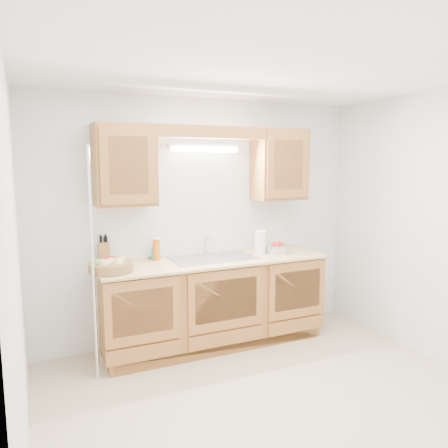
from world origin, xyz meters
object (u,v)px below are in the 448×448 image
paper_towel (260,242)px  apple_bowl (277,248)px  knife_block (104,253)px  fruit_basket (111,265)px

paper_towel → apple_bowl: bearing=-15.3°
knife_block → paper_towel: 1.58m
paper_towel → apple_bowl: 0.19m
knife_block → apple_bowl: (1.74, -0.26, -0.05)m
apple_bowl → fruit_basket: bearing=-177.4°
fruit_basket → apple_bowl: bearing=2.6°
paper_towel → apple_bowl: size_ratio=0.97×
knife_block → apple_bowl: knife_block is taller
knife_block → paper_towel: paper_towel is taller
fruit_basket → paper_towel: size_ratio=1.69×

